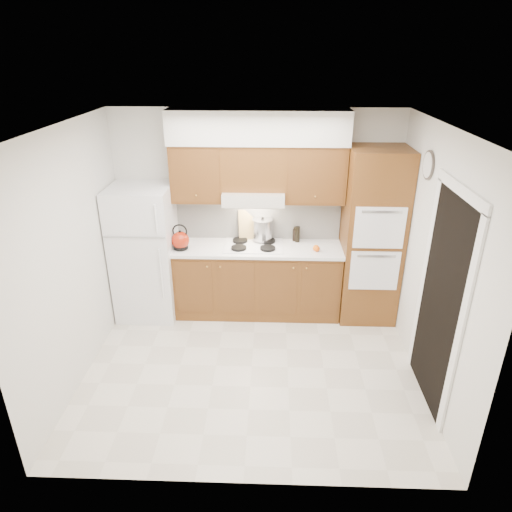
{
  "coord_description": "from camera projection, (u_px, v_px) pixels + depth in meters",
  "views": [
    {
      "loc": [
        0.2,
        -4.1,
        3.23
      ],
      "look_at": [
        0.03,
        0.45,
        1.15
      ],
      "focal_mm": 32.0,
      "sensor_mm": 36.0,
      "label": 1
    }
  ],
  "objects": [
    {
      "name": "orange_near",
      "position": [
        317.0,
        249.0,
        5.63
      ],
      "size": [
        0.09,
        0.09,
        0.07
      ],
      "primitive_type": "sphere",
      "rotation": [
        0.0,
        0.0,
        0.35
      ],
      "color": "#FF5E0D",
      "rests_on": "countertop"
    },
    {
      "name": "upper_cab_over_hood",
      "position": [
        254.0,
        167.0,
        5.49
      ],
      "size": [
        0.75,
        0.33,
        0.55
      ],
      "primitive_type": "cube",
      "color": "brown",
      "rests_on": "range_hood"
    },
    {
      "name": "floor",
      "position": [
        252.0,
        366.0,
        5.08
      ],
      "size": [
        3.6,
        3.6,
        0.0
      ],
      "primitive_type": "plane",
      "color": "beige",
      "rests_on": "ground"
    },
    {
      "name": "condiment_c",
      "position": [
        295.0,
        235.0,
        5.92
      ],
      "size": [
        0.06,
        0.06,
        0.16
      ],
      "primitive_type": "cylinder",
      "rotation": [
        0.0,
        0.0,
        0.11
      ],
      "color": "black",
      "rests_on": "countertop"
    },
    {
      "name": "countertop",
      "position": [
        258.0,
        248.0,
        5.78
      ],
      "size": [
        2.13,
        0.62,
        0.04
      ],
      "primitive_type": "cube",
      "color": "white",
      "rests_on": "base_cabinets"
    },
    {
      "name": "wall_clock",
      "position": [
        429.0,
        165.0,
        4.63
      ],
      "size": [
        0.02,
        0.3,
        0.3
      ],
      "primitive_type": "cylinder",
      "rotation": [
        0.0,
        1.57,
        0.0
      ],
      "color": "#3F3833",
      "rests_on": "wall_right"
    },
    {
      "name": "orange_far",
      "position": [
        316.0,
        248.0,
        5.64
      ],
      "size": [
        0.11,
        0.11,
        0.08
      ],
      "primitive_type": "sphere",
      "rotation": [
        0.0,
        0.0,
        -0.42
      ],
      "color": "orange",
      "rests_on": "countertop"
    },
    {
      "name": "base_cabinets",
      "position": [
        257.0,
        281.0,
        5.98
      ],
      "size": [
        2.11,
        0.6,
        0.9
      ],
      "primitive_type": "cube",
      "color": "brown",
      "rests_on": "floor"
    },
    {
      "name": "cooktop",
      "position": [
        254.0,
        246.0,
        5.79
      ],
      "size": [
        0.74,
        0.5,
        0.01
      ],
      "primitive_type": "cube",
      "color": "white",
      "rests_on": "countertop"
    },
    {
      "name": "upper_cab_left",
      "position": [
        197.0,
        173.0,
        5.55
      ],
      "size": [
        0.63,
        0.33,
        0.7
      ],
      "primitive_type": "cube",
      "color": "brown",
      "rests_on": "wall_back"
    },
    {
      "name": "fridge",
      "position": [
        145.0,
        253.0,
        5.81
      ],
      "size": [
        0.75,
        0.72,
        1.72
      ],
      "primitive_type": "cube",
      "color": "white",
      "rests_on": "floor"
    },
    {
      "name": "condiment_b",
      "position": [
        296.0,
        234.0,
        5.93
      ],
      "size": [
        0.06,
        0.06,
        0.18
      ],
      "primitive_type": "cylinder",
      "rotation": [
        0.0,
        0.0,
        0.02
      ],
      "color": "black",
      "rests_on": "countertop"
    },
    {
      "name": "soffit",
      "position": [
        258.0,
        127.0,
        5.28
      ],
      "size": [
        2.13,
        0.36,
        0.4
      ],
      "primitive_type": "cube",
      "color": "silver",
      "rests_on": "wall_back"
    },
    {
      "name": "upper_cab_right",
      "position": [
        315.0,
        174.0,
        5.5
      ],
      "size": [
        0.73,
        0.33,
        0.7
      ],
      "primitive_type": "cube",
      "color": "brown",
      "rests_on": "wall_back"
    },
    {
      "name": "doorway",
      "position": [
        440.0,
        304.0,
        4.27
      ],
      "size": [
        0.02,
        0.9,
        2.1
      ],
      "primitive_type": "cube",
      "color": "black",
      "rests_on": "floor"
    },
    {
      "name": "cutting_board",
      "position": [
        250.0,
        225.0,
        5.93
      ],
      "size": [
        0.31,
        0.16,
        0.39
      ],
      "primitive_type": "cube",
      "rotation": [
        -0.21,
        0.0,
        0.21
      ],
      "color": "tan",
      "rests_on": "countertop"
    },
    {
      "name": "range_hood",
      "position": [
        254.0,
        197.0,
        5.59
      ],
      "size": [
        0.75,
        0.45,
        0.15
      ],
      "primitive_type": "cube",
      "color": "silver",
      "rests_on": "wall_back"
    },
    {
      "name": "condiment_a",
      "position": [
        298.0,
        234.0,
        5.88
      ],
      "size": [
        0.07,
        0.07,
        0.21
      ],
      "primitive_type": "cylinder",
      "rotation": [
        0.0,
        0.0,
        0.23
      ],
      "color": "black",
      "rests_on": "countertop"
    },
    {
      "name": "wall_right",
      "position": [
        434.0,
        264.0,
        4.48
      ],
      "size": [
        0.02,
        3.0,
        2.6
      ],
      "primitive_type": "cube",
      "color": "silver",
      "rests_on": "floor"
    },
    {
      "name": "wall_back",
      "position": [
        256.0,
        212.0,
        5.9
      ],
      "size": [
        3.6,
        0.02,
        2.6
      ],
      "primitive_type": "cube",
      "color": "silver",
      "rests_on": "floor"
    },
    {
      "name": "ceiling",
      "position": [
        250.0,
        127.0,
        4.0
      ],
      "size": [
        3.6,
        3.6,
        0.0
      ],
      "primitive_type": "plane",
      "color": "white",
      "rests_on": "wall_back"
    },
    {
      "name": "kettle",
      "position": [
        180.0,
        240.0,
        5.65
      ],
      "size": [
        0.29,
        0.29,
        0.22
      ],
      "primitive_type": "sphere",
      "rotation": [
        0.0,
        0.0,
        0.43
      ],
      "color": "#981D0B",
      "rests_on": "countertop"
    },
    {
      "name": "oven_cabinet",
      "position": [
        372.0,
        237.0,
        5.64
      ],
      "size": [
        0.7,
        0.65,
        2.2
      ],
      "primitive_type": "cube",
      "color": "brown",
      "rests_on": "floor"
    },
    {
      "name": "backsplash",
      "position": [
        258.0,
        218.0,
        5.92
      ],
      "size": [
        2.11,
        0.03,
        0.56
      ],
      "primitive_type": "cube",
      "color": "white",
      "rests_on": "countertop"
    },
    {
      "name": "wall_left",
      "position": [
        73.0,
        258.0,
        4.6
      ],
      "size": [
        0.02,
        3.0,
        2.6
      ],
      "primitive_type": "cube",
      "color": "silver",
      "rests_on": "floor"
    },
    {
      "name": "stock_pot",
      "position": [
        263.0,
        230.0,
        5.87
      ],
      "size": [
        0.33,
        0.33,
        0.27
      ],
      "primitive_type": "cylinder",
      "rotation": [
        0.0,
        0.0,
        0.37
      ],
      "color": "#B0B0B5",
      "rests_on": "cooktop"
    }
  ]
}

